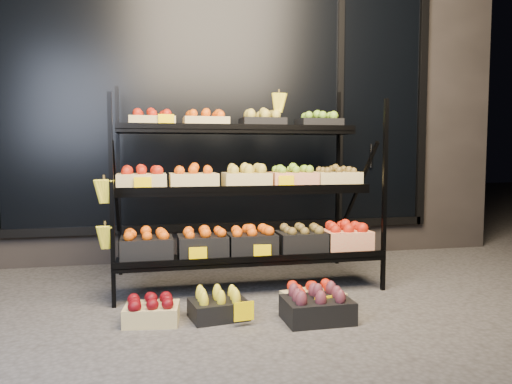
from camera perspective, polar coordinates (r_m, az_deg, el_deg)
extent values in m
plane|color=#514F4C|center=(3.64, 0.67, -12.84)|extent=(24.00, 24.00, 0.00)
cube|color=#2D2826|center=(6.07, -5.03, 10.82)|extent=(6.00, 2.00, 3.50)
cube|color=black|center=(5.05, -3.47, 9.82)|extent=(4.20, 0.04, 2.40)
cube|color=black|center=(5.06, -3.37, -3.94)|extent=(4.30, 0.06, 0.08)
cube|color=black|center=(5.77, 18.43, 8.93)|extent=(0.08, 0.06, 2.50)
cube|color=black|center=(5.35, 9.54, 9.47)|extent=(0.06, 0.06, 2.50)
cylinder|color=black|center=(5.44, 13.02, 4.06)|extent=(0.02, 0.02, 0.25)
cube|color=black|center=(3.59, -16.16, -1.04)|extent=(0.03, 0.03, 1.50)
cube|color=black|center=(4.01, 14.47, -0.42)|extent=(0.03, 0.03, 1.50)
cube|color=black|center=(4.55, -15.42, 1.14)|extent=(0.03, 0.03, 1.66)
cube|color=black|center=(4.89, 9.33, 1.48)|extent=(0.03, 0.03, 1.66)
cube|color=black|center=(3.90, -0.51, -7.62)|extent=(2.05, 0.42, 0.03)
cube|color=black|center=(3.71, 0.14, -7.73)|extent=(2.05, 0.02, 0.05)
cube|color=black|center=(4.12, -1.38, 0.06)|extent=(2.05, 0.40, 0.03)
cube|color=black|center=(3.93, -0.85, 0.36)|extent=(2.05, 0.02, 0.05)
cube|color=black|center=(4.41, -2.15, 6.86)|extent=(2.05, 0.40, 0.03)
cube|color=black|center=(4.22, -1.69, 7.44)|extent=(2.05, 0.02, 0.05)
cube|color=#D9C57D|center=(4.34, -11.78, 7.73)|extent=(0.38, 0.28, 0.11)
ellipsoid|color=red|center=(4.34, -11.80, 8.85)|extent=(0.32, 0.24, 0.07)
cube|color=#D9C57D|center=(4.37, -5.76, 7.78)|extent=(0.38, 0.28, 0.11)
ellipsoid|color=#E55A0C|center=(4.37, -5.76, 8.89)|extent=(0.32, 0.24, 0.07)
cube|color=black|center=(4.46, 0.74, 7.74)|extent=(0.38, 0.28, 0.11)
ellipsoid|color=gold|center=(4.46, 0.74, 8.83)|extent=(0.32, 0.24, 0.07)
cube|color=black|center=(4.61, 7.19, 7.60)|extent=(0.38, 0.28, 0.11)
ellipsoid|color=#7FB52D|center=(4.61, 7.20, 8.66)|extent=(0.32, 0.24, 0.07)
cube|color=#D9C57D|center=(4.04, -12.93, 1.06)|extent=(0.38, 0.28, 0.14)
ellipsoid|color=red|center=(4.03, -12.96, 2.48)|extent=(0.32, 0.24, 0.07)
cube|color=#D9C57D|center=(4.06, -7.13, 1.16)|extent=(0.38, 0.28, 0.14)
ellipsoid|color=#E55A0C|center=(4.05, -7.15, 2.57)|extent=(0.32, 0.24, 0.07)
cube|color=#D9C57D|center=(4.12, -1.10, 1.25)|extent=(0.38, 0.28, 0.14)
ellipsoid|color=gold|center=(4.12, -1.10, 2.64)|extent=(0.32, 0.24, 0.07)
cube|color=tan|center=(4.22, 4.22, 1.31)|extent=(0.38, 0.28, 0.14)
ellipsoid|color=#7FB52D|center=(4.21, 4.22, 2.67)|extent=(0.32, 0.24, 0.07)
cube|color=#D9C57D|center=(4.35, 9.15, 1.36)|extent=(0.38, 0.28, 0.14)
ellipsoid|color=brown|center=(4.34, 9.16, 2.68)|extent=(0.32, 0.24, 0.07)
cube|color=black|center=(3.80, -12.38, -6.44)|extent=(0.38, 0.28, 0.18)
ellipsoid|color=#E55A0C|center=(3.78, -12.41, -4.66)|extent=(0.32, 0.24, 0.07)
cube|color=black|center=(3.82, -6.02, -6.29)|extent=(0.38, 0.28, 0.18)
ellipsoid|color=#E55A0C|center=(3.80, -6.04, -4.52)|extent=(0.32, 0.24, 0.07)
cube|color=black|center=(3.88, -0.60, -6.11)|extent=(0.38, 0.28, 0.18)
ellipsoid|color=#E55A0C|center=(3.86, -0.61, -4.36)|extent=(0.32, 0.24, 0.07)
cube|color=black|center=(3.99, 5.25, -5.84)|extent=(0.38, 0.28, 0.18)
ellipsoid|color=brown|center=(3.97, 5.26, -4.14)|extent=(0.32, 0.24, 0.07)
cube|color=tan|center=(4.11, 10.17, -5.57)|extent=(0.38, 0.28, 0.18)
ellipsoid|color=red|center=(4.09, 10.20, -3.92)|extent=(0.32, 0.24, 0.07)
ellipsoid|color=yellow|center=(3.60, -16.99, 1.49)|extent=(0.14, 0.08, 0.22)
ellipsoid|color=yellow|center=(3.63, -16.87, -3.60)|extent=(0.14, 0.08, 0.22)
ellipsoid|color=yellow|center=(4.41, 2.63, 11.32)|extent=(0.14, 0.08, 0.22)
cube|color=#FFD400|center=(3.89, -12.81, 0.78)|extent=(0.13, 0.01, 0.12)
cube|color=#FFD400|center=(4.05, 3.49, 1.04)|extent=(0.13, 0.01, 0.12)
cube|color=#FFD400|center=(4.19, -10.23, 7.93)|extent=(0.13, 0.01, 0.12)
cube|color=#FFD400|center=(3.68, -6.64, -7.22)|extent=(0.13, 0.01, 0.12)
cube|color=#FFD400|center=(3.76, 0.74, -6.94)|extent=(0.13, 0.01, 0.12)
cube|color=#FFD400|center=(3.21, -1.38, -14.15)|extent=(0.13, 0.01, 0.12)
cube|color=#FFD400|center=(3.34, 7.70, -13.40)|extent=(0.13, 0.01, 0.12)
cube|color=#D9C57D|center=(3.34, -11.83, -13.50)|extent=(0.37, 0.29, 0.12)
ellipsoid|color=#68070D|center=(3.32, -11.86, -12.05)|extent=(0.31, 0.25, 0.07)
cube|color=black|center=(3.37, -4.31, -13.22)|extent=(0.40, 0.32, 0.12)
ellipsoid|color=yellow|center=(3.34, -4.32, -11.72)|extent=(0.33, 0.27, 0.07)
cube|color=#D9C57D|center=(3.53, 6.54, -12.32)|extent=(0.44, 0.36, 0.13)
ellipsoid|color=red|center=(3.51, 6.56, -10.84)|extent=(0.37, 0.31, 0.07)
cube|color=black|center=(3.33, 7.00, -13.22)|extent=(0.43, 0.32, 0.15)
ellipsoid|color=brown|center=(3.30, 7.02, -11.52)|extent=(0.36, 0.27, 0.07)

